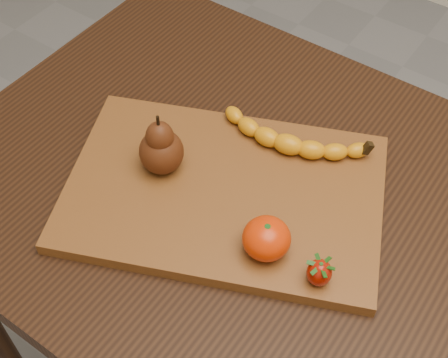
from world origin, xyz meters
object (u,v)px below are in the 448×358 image
Objects in this scene: table at (268,239)px; cutting_board at (224,192)px; pear at (160,143)px; mandarin at (267,238)px.

cutting_board is (-0.06, -0.03, 0.11)m from table.
table is 0.24m from pear.
mandarin reaches higher than cutting_board.
mandarin is (0.04, -0.09, 0.14)m from table.
table is at bearing 5.34° from cutting_board.
table is 15.63× the size of mandarin.
cutting_board is 7.04× the size of mandarin.
pear is at bearing 167.83° from cutting_board.
pear reaches higher than cutting_board.
table is 2.22× the size of cutting_board.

